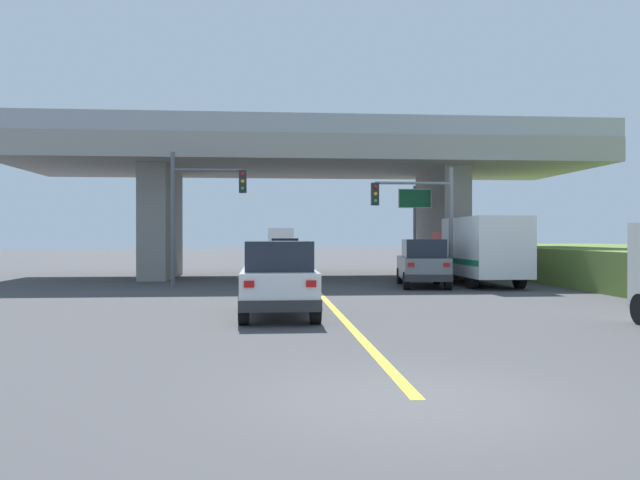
{
  "coord_description": "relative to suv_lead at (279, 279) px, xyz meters",
  "views": [
    {
      "loc": [
        -1.98,
        -8.29,
        2.15
      ],
      "look_at": [
        0.44,
        20.83,
        1.98
      ],
      "focal_mm": 36.21,
      "sensor_mm": 36.0,
      "label": 1
    }
  ],
  "objects": [
    {
      "name": "box_truck",
      "position": [
        9.06,
        10.56,
        0.56
      ],
      "size": [
        2.33,
        7.38,
        2.96
      ],
      "color": "red",
      "rests_on": "ground"
    },
    {
      "name": "overpass_bridge",
      "position": [
        1.66,
        16.86,
        4.53
      ],
      "size": [
        29.6,
        10.36,
        7.71
      ],
      "color": "gray",
      "rests_on": "ground"
    },
    {
      "name": "traffic_signal_farside",
      "position": [
        -3.22,
        10.41,
        2.59
      ],
      "size": [
        3.19,
        0.36,
        5.71
      ],
      "color": "#56595E",
      "rests_on": "ground"
    },
    {
      "name": "highway_sign",
      "position": [
        7.18,
        14.93,
        2.48
      ],
      "size": [
        1.7,
        0.17,
        4.71
      ],
      "color": "slate",
      "rests_on": "ground"
    },
    {
      "name": "traffic_signal_nearside",
      "position": [
        6.33,
        9.9,
        2.25
      ],
      "size": [
        3.55,
        0.36,
        5.1
      ],
      "color": "slate",
      "rests_on": "ground"
    },
    {
      "name": "suv_lead",
      "position": [
        0.0,
        0.0,
        0.0
      ],
      "size": [
        2.0,
        4.43,
        2.02
      ],
      "color": "silver",
      "rests_on": "ground"
    },
    {
      "name": "semi_truck_distant",
      "position": [
        0.97,
        43.85,
        0.53
      ],
      "size": [
        2.33,
        7.11,
        2.89
      ],
      "color": "silver",
      "rests_on": "ground"
    },
    {
      "name": "suv_crossing",
      "position": [
        6.3,
        9.68,
        -0.0
      ],
      "size": [
        2.43,
        4.67,
        2.02
      ],
      "rotation": [
        0.0,
        0.0,
        -0.13
      ],
      "color": "slate",
      "rests_on": "ground"
    },
    {
      "name": "sedan_oncoming",
      "position": [
        0.82,
        23.9,
        -0.0
      ],
      "size": [
        1.94,
        4.35,
        2.02
      ],
      "color": "silver",
      "rests_on": "ground"
    },
    {
      "name": "lane_divider_stripe",
      "position": [
        1.66,
        2.66,
        -1.01
      ],
      "size": [
        0.2,
        23.22,
        0.01
      ],
      "primitive_type": "cube",
      "color": "yellow",
      "rests_on": "ground"
    },
    {
      "name": "ground",
      "position": [
        1.66,
        16.86,
        -1.01
      ],
      "size": [
        160.0,
        160.0,
        0.0
      ],
      "primitive_type": "plane",
      "color": "#424244"
    }
  ]
}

